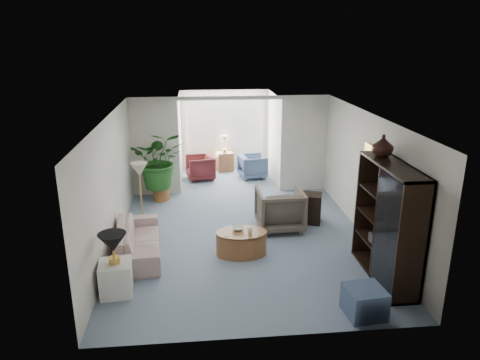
{
  "coord_description": "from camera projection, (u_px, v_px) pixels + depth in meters",
  "views": [
    {
      "loc": [
        -0.88,
        -8.16,
        3.95
      ],
      "look_at": [
        0.0,
        0.6,
        1.1
      ],
      "focal_mm": 33.84,
      "sensor_mm": 36.0,
      "label": 1
    }
  ],
  "objects": [
    {
      "name": "sofa",
      "position": [
        138.0,
        240.0,
        8.43
      ],
      "size": [
        0.95,
        2.03,
        0.57
      ],
      "primitive_type": "imported",
      "rotation": [
        0.0,
        0.0,
        1.66
      ],
      "color": "beige",
      "rests_on": "ground"
    },
    {
      "name": "coffee_table",
      "position": [
        241.0,
        243.0,
        8.45
      ],
      "size": [
        1.03,
        1.03,
        0.45
      ],
      "primitive_type": "cylinder",
      "rotation": [
        0.0,
        0.0,
        0.09
      ],
      "color": "#995E37",
      "rests_on": "ground"
    },
    {
      "name": "framed_picture",
      "position": [
        371.0,
        157.0,
        8.64
      ],
      "size": [
        0.04,
        0.5,
        0.4
      ],
      "primitive_type": "cube",
      "color": "#B0A38D"
    },
    {
      "name": "floor",
      "position": [
        243.0,
        242.0,
        9.02
      ],
      "size": [
        6.0,
        6.0,
        0.0
      ],
      "primitive_type": "plane",
      "color": "#7B90A2",
      "rests_on": "ground"
    },
    {
      "name": "house_plant",
      "position": [
        159.0,
        160.0,
        10.98
      ],
      "size": [
        1.29,
        1.12,
        1.44
      ],
      "primitive_type": "imported",
      "color": "#22571E",
      "rests_on": "plant_pot"
    },
    {
      "name": "sunroom_table",
      "position": [
        225.0,
        162.0,
        13.6
      ],
      "size": [
        0.52,
        0.44,
        0.58
      ],
      "primitive_type": "cube",
      "rotation": [
        0.0,
        0.0,
        0.16
      ],
      "color": "#995E37",
      "rests_on": "ground"
    },
    {
      "name": "end_table",
      "position": [
        116.0,
        278.0,
        7.14
      ],
      "size": [
        0.54,
        0.54,
        0.54
      ],
      "primitive_type": "cube",
      "rotation": [
        0.0,
        0.0,
        0.09
      ],
      "color": "white",
      "rests_on": "ground"
    },
    {
      "name": "sunroom_chair_maroon",
      "position": [
        200.0,
        168.0,
        12.8
      ],
      "size": [
        0.86,
        0.84,
        0.69
      ],
      "primitive_type": "imported",
      "rotation": [
        0.0,
        0.0,
        -1.41
      ],
      "color": "maroon",
      "rests_on": "ground"
    },
    {
      "name": "back_header",
      "position": [
        230.0,
        98.0,
        11.11
      ],
      "size": [
        2.6,
        0.12,
        0.1
      ],
      "primitive_type": "cube",
      "color": "beige",
      "rests_on": "back_pier_left"
    },
    {
      "name": "sunroom_chair_blue",
      "position": [
        253.0,
        166.0,
        12.95
      ],
      "size": [
        0.84,
        0.83,
        0.67
      ],
      "primitive_type": "imported",
      "rotation": [
        0.0,
        0.0,
        1.73
      ],
      "color": "#4C5C82",
      "rests_on": "ground"
    },
    {
      "name": "wingback_chair",
      "position": [
        280.0,
        209.0,
        9.5
      ],
      "size": [
        0.96,
        0.99,
        0.88
      ],
      "primitive_type": "imported",
      "rotation": [
        0.0,
        0.0,
        3.16
      ],
      "color": "#5F574B",
      "rests_on": "ground"
    },
    {
      "name": "window_pane",
      "position": [
        225.0,
        124.0,
        13.5
      ],
      "size": [
        2.2,
        0.02,
        1.5
      ],
      "primitive_type": "cube",
      "color": "white"
    },
    {
      "name": "back_pier_right",
      "position": [
        304.0,
        144.0,
        11.66
      ],
      "size": [
        1.2,
        0.12,
        2.5
      ],
      "primitive_type": "cube",
      "color": "beige",
      "rests_on": "ground"
    },
    {
      "name": "sunroom_floor",
      "position": [
        228.0,
        179.0,
        12.9
      ],
      "size": [
        2.6,
        2.6,
        0.0
      ],
      "primitive_type": "plane",
      "color": "#7B90A2",
      "rests_on": "ground"
    },
    {
      "name": "window_blinds",
      "position": [
        225.0,
        124.0,
        13.47
      ],
      "size": [
        2.2,
        0.02,
        1.5
      ],
      "primitive_type": "cube",
      "color": "white"
    },
    {
      "name": "coffee_cup",
      "position": [
        250.0,
        231.0,
        8.29
      ],
      "size": [
        0.12,
        0.12,
        0.1
      ],
      "primitive_type": "imported",
      "rotation": [
        0.0,
        0.0,
        0.09
      ],
      "color": "silver",
      "rests_on": "coffee_table"
    },
    {
      "name": "entertainment_cabinet",
      "position": [
        388.0,
        223.0,
        7.43
      ],
      "size": [
        0.48,
        1.79,
        1.99
      ],
      "primitive_type": "cube",
      "color": "black",
      "rests_on": "ground"
    },
    {
      "name": "plant_pot",
      "position": [
        161.0,
        194.0,
        11.25
      ],
      "size": [
        0.4,
        0.4,
        0.32
      ],
      "primitive_type": "cylinder",
      "color": "brown",
      "rests_on": "ground"
    },
    {
      "name": "back_pier_left",
      "position": [
        155.0,
        147.0,
        11.3
      ],
      "size": [
        1.2,
        0.12,
        2.5
      ],
      "primitive_type": "cube",
      "color": "beige",
      "rests_on": "ground"
    },
    {
      "name": "cabinet_urn",
      "position": [
        383.0,
        146.0,
        7.54
      ],
      "size": [
        0.35,
        0.35,
        0.37
      ],
      "primitive_type": "imported",
      "color": "black",
      "rests_on": "entertainment_cabinet"
    },
    {
      "name": "ottoman",
      "position": [
        364.0,
        302.0,
        6.62
      ],
      "size": [
        0.59,
        0.59,
        0.43
      ],
      "primitive_type": "cube",
      "rotation": [
        0.0,
        0.0,
        0.1
      ],
      "color": "#4C5C82",
      "rests_on": "ground"
    },
    {
      "name": "coffee_bowl",
      "position": [
        238.0,
        228.0,
        8.46
      ],
      "size": [
        0.25,
        0.25,
        0.06
      ],
      "primitive_type": "imported",
      "rotation": [
        0.0,
        0.0,
        0.09
      ],
      "color": "silver",
      "rests_on": "coffee_table"
    },
    {
      "name": "shelf_clutter",
      "position": [
        391.0,
        230.0,
        7.19
      ],
      "size": [
        0.3,
        0.88,
        1.06
      ],
      "color": "#272421",
      "rests_on": "entertainment_cabinet"
    },
    {
      "name": "side_table_dark",
      "position": [
        309.0,
        208.0,
        9.89
      ],
      "size": [
        0.65,
        0.59,
        0.65
      ],
      "primitive_type": "cube",
      "rotation": [
        0.0,
        0.0,
        -0.33
      ],
      "color": "black",
      "rests_on": "ground"
    },
    {
      "name": "table_lamp",
      "position": [
        113.0,
        243.0,
        6.95
      ],
      "size": [
        0.44,
        0.44,
        0.3
      ],
      "primitive_type": "cone",
      "color": "black",
      "rests_on": "end_table"
    },
    {
      "name": "floor_lamp",
      "position": [
        139.0,
        169.0,
        9.46
      ],
      "size": [
        0.36,
        0.36,
        0.28
      ],
      "primitive_type": "cone",
      "color": "beige",
      "rests_on": "ground"
    }
  ]
}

